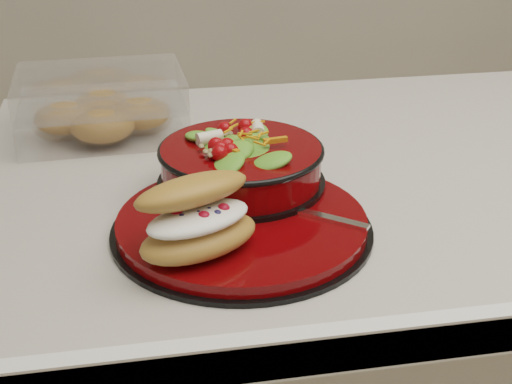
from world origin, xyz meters
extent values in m
cube|color=beige|center=(0.00, 0.00, 0.88)|extent=(1.24, 0.74, 0.04)
cylinder|color=black|center=(-0.29, -0.16, 0.90)|extent=(0.30, 0.30, 0.01)
cylinder|color=#5A0303|center=(-0.29, -0.16, 0.91)|extent=(0.28, 0.28, 0.01)
torus|color=black|center=(-0.28, -0.17, 0.92)|extent=(0.16, 0.16, 0.01)
cylinder|color=black|center=(-0.28, -0.08, 0.92)|extent=(0.21, 0.21, 0.01)
cylinder|color=#5A0303|center=(-0.28, -0.08, 0.95)|extent=(0.19, 0.19, 0.04)
torus|color=black|center=(-0.28, -0.08, 0.97)|extent=(0.20, 0.20, 0.01)
ellipsoid|color=#468625|center=(-0.28, -0.08, 0.96)|extent=(0.17, 0.17, 0.07)
sphere|color=#B50708|center=(-0.23, -0.08, 1.00)|extent=(0.02, 0.02, 0.02)
sphere|color=#B50708|center=(-0.25, -0.05, 1.00)|extent=(0.02, 0.02, 0.02)
sphere|color=#B50708|center=(-0.28, -0.04, 1.00)|extent=(0.02, 0.02, 0.02)
sphere|color=#B50708|center=(-0.30, -0.05, 1.00)|extent=(0.02, 0.02, 0.02)
sphere|color=#B50708|center=(-0.32, -0.08, 1.00)|extent=(0.02, 0.02, 0.02)
sphere|color=#B50708|center=(-0.30, -0.11, 1.00)|extent=(0.02, 0.02, 0.02)
sphere|color=#B50708|center=(-0.28, -0.12, 1.00)|extent=(0.02, 0.02, 0.02)
sphere|color=#B50708|center=(-0.25, -0.11, 1.00)|extent=(0.02, 0.02, 0.02)
cylinder|color=silver|center=(-0.25, -0.04, 1.00)|extent=(0.03, 0.04, 0.02)
cylinder|color=silver|center=(-0.31, -0.06, 1.00)|extent=(0.04, 0.03, 0.02)
cube|color=orange|center=(-0.29, -0.11, 1.00)|extent=(0.03, 0.03, 0.01)
cube|color=orange|center=(-0.23, -0.09, 1.00)|extent=(0.03, 0.02, 0.01)
ellipsoid|color=#C77E3C|center=(-0.34, -0.23, 0.94)|extent=(0.15, 0.12, 0.04)
ellipsoid|color=white|center=(-0.34, -0.23, 0.96)|extent=(0.13, 0.10, 0.02)
ellipsoid|color=#C77E3C|center=(-0.34, -0.22, 0.98)|extent=(0.14, 0.11, 0.03)
sphere|color=#B70D1C|center=(-0.36, -0.23, 0.97)|extent=(0.01, 0.01, 0.01)
sphere|color=#B70D1C|center=(-0.34, -0.24, 0.97)|extent=(0.01, 0.01, 0.01)
sphere|color=#B70D1C|center=(-0.32, -0.23, 0.97)|extent=(0.01, 0.01, 0.01)
sphere|color=#B70D1C|center=(-0.35, -0.22, 0.97)|extent=(0.01, 0.01, 0.01)
sphere|color=#191947|center=(-0.35, -0.23, 0.97)|extent=(0.01, 0.01, 0.01)
sphere|color=#191947|center=(-0.33, -0.23, 0.97)|extent=(0.01, 0.01, 0.01)
sphere|color=#191947|center=(-0.34, -0.24, 0.97)|extent=(0.01, 0.01, 0.01)
sphere|color=#191947|center=(-0.32, -0.24, 0.97)|extent=(0.01, 0.01, 0.01)
sphere|color=#191947|center=(-0.36, -0.24, 0.97)|extent=(0.01, 0.01, 0.01)
cube|color=silver|center=(-0.20, -0.18, 0.92)|extent=(0.10, 0.08, 0.00)
cube|color=silver|center=(-0.26, -0.13, 0.92)|extent=(0.04, 0.04, 0.00)
cube|color=white|center=(-0.45, 0.17, 0.93)|extent=(0.25, 0.19, 0.05)
cube|color=white|center=(-0.45, 0.17, 0.97)|extent=(0.25, 0.19, 0.04)
ellipsoid|color=#C77E3C|center=(-0.50, 0.17, 0.93)|extent=(0.09, 0.08, 0.05)
ellipsoid|color=#C77E3C|center=(-0.39, 0.17, 0.93)|extent=(0.09, 0.08, 0.05)
ellipsoid|color=#C77E3C|center=(-0.45, 0.22, 0.93)|extent=(0.09, 0.08, 0.05)
ellipsoid|color=#C77E3C|center=(-0.45, 0.13, 0.93)|extent=(0.09, 0.08, 0.05)
camera|label=1|loc=(-0.40, -0.87, 1.30)|focal=50.00mm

